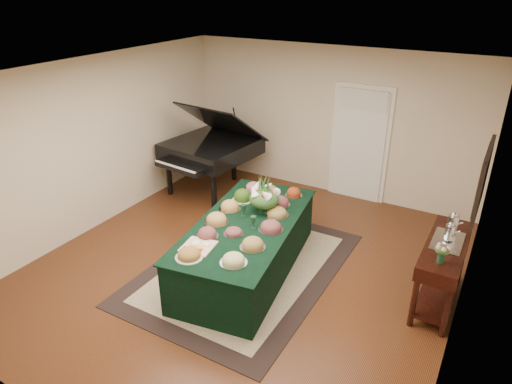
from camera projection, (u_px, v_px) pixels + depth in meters
The scene contains 14 objects.
ground at pixel (246, 266), 6.51m from camera, with size 6.00×6.00×0.00m, color black.
area_rug at pixel (244, 268), 6.47m from camera, with size 2.36×3.31×0.01m.
kitchen_doorway at pixel (359, 145), 8.13m from camera, with size 1.05×0.07×2.10m.
buffet_table at pixel (247, 246), 6.27m from camera, with size 1.63×2.79×0.76m.
food_platters at pixel (247, 217), 6.15m from camera, with size 1.13×2.41×0.14m.
cutting_board at pixel (199, 244), 5.55m from camera, with size 0.42×0.42×0.10m.
green_goblets at pixel (248, 216), 6.08m from camera, with size 0.36×0.30×0.18m.
floral_centerpiece at pixel (264, 195), 6.28m from camera, with size 0.43×0.43×0.43m.
grand_piano at pixel (211, 148), 8.44m from camera, with size 1.67×1.83×1.74m.
wicker_basket at pixel (241, 209), 7.88m from camera, with size 0.36×0.36×0.23m, color #AC7F45.
mahogany_sideboard at pixel (444, 257), 5.51m from camera, with size 0.45×1.41×0.87m.
tea_service at pixel (451, 230), 5.49m from camera, with size 0.34×0.58×0.30m.
pink_bouquet at pixel (442, 250), 5.00m from camera, with size 0.18×0.18×0.24m.
wall_painting at pixel (483, 179), 4.95m from camera, with size 0.05×0.95×0.75m.
Camera 1 is at (2.83, -4.64, 3.74)m, focal length 32.00 mm.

